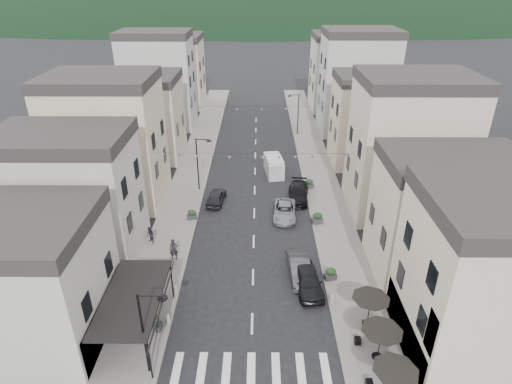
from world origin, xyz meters
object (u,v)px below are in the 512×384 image
parked_car_c (284,211)px  pedestrian_a (174,249)px  parked_car_a (308,280)px  parked_car_d (298,193)px  parked_car_b (300,269)px  delivery_van (274,165)px  parked_car_e (216,197)px  pedestrian_b (150,235)px

parked_car_c → pedestrian_a: 11.88m
parked_car_a → parked_car_d: size_ratio=0.93×
pedestrian_a → parked_car_c: bearing=25.6°
parked_car_b → delivery_van: (-1.43, 19.26, 0.33)m
parked_car_d → parked_car_e: 8.59m
parked_car_a → pedestrian_b: 14.43m
parked_car_e → parked_car_a: bearing=127.8°
parked_car_a → pedestrian_b: bearing=149.5°
parked_car_b → parked_car_d: 12.90m
parked_car_e → delivery_van: 9.51m
parked_car_b → delivery_van: 19.32m
parked_car_d → pedestrian_b: 16.02m
parked_car_b → delivery_van: bearing=90.5°
parked_car_a → parked_car_c: parked_car_a is taller
parked_car_b → parked_car_a: bearing=-74.8°
parked_car_c → pedestrian_b: 12.90m
parked_car_e → pedestrian_a: pedestrian_a is taller
parked_car_c → parked_car_b: bearing=-81.7°
parked_car_d → parked_car_e: bearing=-168.2°
delivery_van → pedestrian_b: 18.61m
parked_car_e → parked_car_b: bearing=129.1°
delivery_van → pedestrian_b: size_ratio=3.01×
parked_car_d → parked_car_e: parked_car_d is taller
parked_car_e → pedestrian_a: (-2.60, -9.93, 0.38)m
parked_car_b → parked_car_c: (-0.70, 9.22, -0.09)m
parked_car_a → parked_car_e: bearing=114.6°
parked_car_e → parked_car_c: bearing=164.6°
parked_car_e → pedestrian_a: bearing=82.2°
parked_car_e → pedestrian_b: pedestrian_b is taller
delivery_van → pedestrian_b: delivery_van is taller
parked_car_d → pedestrian_b: bearing=-142.0°
parked_car_b → pedestrian_b: 13.43m
pedestrian_a → pedestrian_b: 3.40m
parked_car_b → pedestrian_a: pedestrian_a is taller
delivery_van → parked_car_b: bearing=-93.4°
parked_car_c → pedestrian_a: (-9.50, -7.11, 0.41)m
parked_car_e → delivery_van: delivery_van is taller
parked_car_a → parked_car_d: bearing=81.8°
pedestrian_a → pedestrian_b: pedestrian_a is taller
pedestrian_b → parked_car_a: bearing=18.5°
parked_car_a → parked_car_d: 14.33m
parked_car_a → parked_car_c: 10.74m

